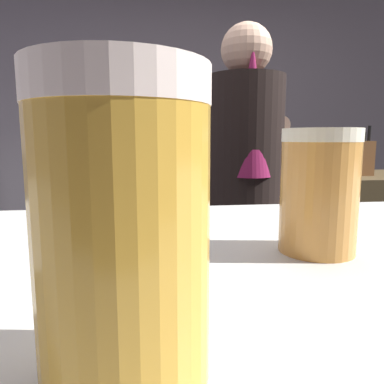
{
  "coord_description": "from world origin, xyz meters",
  "views": [
    {
      "loc": [
        -0.32,
        -1.37,
        1.15
      ],
      "look_at": [
        -0.24,
        -0.75,
        1.06
      ],
      "focal_mm": 33.35,
      "sensor_mm": 36.0,
      "label": 1
    }
  ],
  "objects_px": {
    "mixing_bowl": "(183,171)",
    "bottle_hot_sauce": "(145,138)",
    "bottle_olive_oil": "(177,139)",
    "bottle_vinegar": "(186,136)",
    "chefs_knife": "(272,176)",
    "bartender": "(244,184)",
    "pint_glass_near": "(319,191)",
    "pint_glass_far": "(123,230)",
    "knife_block": "(363,157)"
  },
  "relations": [
    {
      "from": "bottle_vinegar",
      "to": "bottle_hot_sauce",
      "type": "bearing_deg",
      "value": 165.0
    },
    {
      "from": "bartender",
      "to": "knife_block",
      "type": "relative_size",
      "value": 5.69
    },
    {
      "from": "bartender",
      "to": "mixing_bowl",
      "type": "xyz_separation_m",
      "value": [
        -0.23,
        0.51,
        0.02
      ]
    },
    {
      "from": "chefs_knife",
      "to": "pint_glass_far",
      "type": "distance_m",
      "value": 1.94
    },
    {
      "from": "knife_block",
      "to": "chefs_knife",
      "type": "height_order",
      "value": "knife_block"
    },
    {
      "from": "mixing_bowl",
      "to": "chefs_knife",
      "type": "height_order",
      "value": "mixing_bowl"
    },
    {
      "from": "bottle_olive_oil",
      "to": "bottle_vinegar",
      "type": "bearing_deg",
      "value": -43.26
    },
    {
      "from": "knife_block",
      "to": "mixing_bowl",
      "type": "relative_size",
      "value": 1.44
    },
    {
      "from": "pint_glass_near",
      "to": "bottle_olive_oil",
      "type": "height_order",
      "value": "bottle_olive_oil"
    },
    {
      "from": "knife_block",
      "to": "pint_glass_near",
      "type": "bearing_deg",
      "value": -124.0
    },
    {
      "from": "mixing_bowl",
      "to": "bottle_vinegar",
      "type": "relative_size",
      "value": 0.78
    },
    {
      "from": "bottle_vinegar",
      "to": "bottle_olive_oil",
      "type": "bearing_deg",
      "value": 136.74
    },
    {
      "from": "knife_block",
      "to": "bottle_olive_oil",
      "type": "xyz_separation_m",
      "value": [
        -0.98,
        1.35,
        0.1
      ]
    },
    {
      "from": "pint_glass_far",
      "to": "bottle_hot_sauce",
      "type": "bearing_deg",
      "value": 89.97
    },
    {
      "from": "pint_glass_far",
      "to": "bottle_vinegar",
      "type": "distance_m",
      "value": 3.08
    },
    {
      "from": "knife_block",
      "to": "bottle_olive_oil",
      "type": "height_order",
      "value": "bottle_olive_oil"
    },
    {
      "from": "bartender",
      "to": "knife_block",
      "type": "height_order",
      "value": "bartender"
    },
    {
      "from": "bartender",
      "to": "bottle_vinegar",
      "type": "distance_m",
      "value": 1.69
    },
    {
      "from": "bartender",
      "to": "mixing_bowl",
      "type": "relative_size",
      "value": 8.19
    },
    {
      "from": "pint_glass_far",
      "to": "bottle_hot_sauce",
      "type": "xyz_separation_m",
      "value": [
        0.0,
        3.16,
        0.05
      ]
    },
    {
      "from": "chefs_knife",
      "to": "pint_glass_near",
      "type": "xyz_separation_m",
      "value": [
        -0.54,
        -1.62,
        0.16
      ]
    },
    {
      "from": "pint_glass_near",
      "to": "mixing_bowl",
      "type": "bearing_deg",
      "value": 88.82
    },
    {
      "from": "bottle_olive_oil",
      "to": "pint_glass_near",
      "type": "bearing_deg",
      "value": -92.07
    },
    {
      "from": "bottle_vinegar",
      "to": "mixing_bowl",
      "type": "bearing_deg",
      "value": -97.34
    },
    {
      "from": "chefs_knife",
      "to": "bartender",
      "type": "bearing_deg",
      "value": -124.44
    },
    {
      "from": "mixing_bowl",
      "to": "bottle_hot_sauce",
      "type": "xyz_separation_m",
      "value": [
        -0.22,
        1.27,
        0.2
      ]
    },
    {
      "from": "pint_glass_far",
      "to": "bottle_vinegar",
      "type": "bearing_deg",
      "value": 83.14
    },
    {
      "from": "pint_glass_near",
      "to": "bottle_hot_sauce",
      "type": "xyz_separation_m",
      "value": [
        -0.18,
        2.99,
        0.06
      ]
    },
    {
      "from": "knife_block",
      "to": "bottle_vinegar",
      "type": "bearing_deg",
      "value": 125.08
    },
    {
      "from": "knife_block",
      "to": "pint_glass_near",
      "type": "relative_size",
      "value": 2.32
    },
    {
      "from": "mixing_bowl",
      "to": "pint_glass_far",
      "type": "relative_size",
      "value": 1.38
    },
    {
      "from": "pint_glass_near",
      "to": "bottle_vinegar",
      "type": "bearing_deg",
      "value": 86.31
    },
    {
      "from": "bartender",
      "to": "chefs_knife",
      "type": "bearing_deg",
      "value": -34.24
    },
    {
      "from": "knife_block",
      "to": "bottle_vinegar",
      "type": "relative_size",
      "value": 1.12
    },
    {
      "from": "mixing_bowl",
      "to": "pint_glass_far",
      "type": "distance_m",
      "value": 1.91
    },
    {
      "from": "bartender",
      "to": "mixing_bowl",
      "type": "bearing_deg",
      "value": 24.31
    },
    {
      "from": "bartender",
      "to": "bottle_olive_oil",
      "type": "height_order",
      "value": "bartender"
    },
    {
      "from": "bottle_vinegar",
      "to": "pint_glass_near",
      "type": "bearing_deg",
      "value": -93.69
    },
    {
      "from": "bottle_hot_sauce",
      "to": "bottle_vinegar",
      "type": "bearing_deg",
      "value": -15.0
    },
    {
      "from": "chefs_knife",
      "to": "pint_glass_far",
      "type": "relative_size",
      "value": 1.66
    },
    {
      "from": "mixing_bowl",
      "to": "pint_glass_near",
      "type": "height_order",
      "value": "pint_glass_near"
    },
    {
      "from": "chefs_knife",
      "to": "bottle_hot_sauce",
      "type": "height_order",
      "value": "bottle_hot_sauce"
    },
    {
      "from": "bartender",
      "to": "pint_glass_far",
      "type": "height_order",
      "value": "bartender"
    },
    {
      "from": "mixing_bowl",
      "to": "bottle_hot_sauce",
      "type": "distance_m",
      "value": 1.3
    },
    {
      "from": "mixing_bowl",
      "to": "chefs_knife",
      "type": "xyz_separation_m",
      "value": [
        0.51,
        -0.1,
        -0.02
      ]
    },
    {
      "from": "chefs_knife",
      "to": "bottle_olive_oil",
      "type": "height_order",
      "value": "bottle_olive_oil"
    },
    {
      "from": "mixing_bowl",
      "to": "bottle_hot_sauce",
      "type": "bearing_deg",
      "value": 99.65
    },
    {
      "from": "bottle_hot_sauce",
      "to": "chefs_knife",
      "type": "bearing_deg",
      "value": -62.19
    },
    {
      "from": "knife_block",
      "to": "pint_glass_near",
      "type": "xyz_separation_m",
      "value": [
        -1.08,
        -1.61,
        0.05
      ]
    },
    {
      "from": "chefs_knife",
      "to": "pint_glass_far",
      "type": "xyz_separation_m",
      "value": [
        -0.72,
        -1.79,
        0.17
      ]
    }
  ]
}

